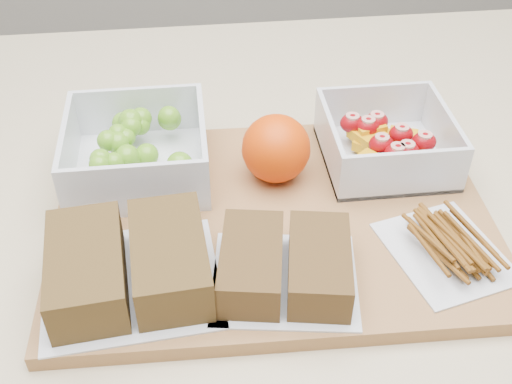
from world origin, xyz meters
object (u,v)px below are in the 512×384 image
at_px(sandwich_bag_center, 285,265).
at_px(pretzel_bag, 447,243).
at_px(cutting_board, 273,220).
at_px(orange, 276,148).
at_px(grape_container, 139,150).
at_px(sandwich_bag_left, 129,265).
at_px(fruit_container, 386,143).

xyz_separation_m(sandwich_bag_center, pretzel_bag, (0.15, 0.02, -0.01)).
bearing_deg(cutting_board, orange, 81.61).
bearing_deg(cutting_board, pretzel_bag, -24.00).
bearing_deg(grape_container, pretzel_bag, -29.44).
bearing_deg(pretzel_bag, sandwich_bag_left, -179.32).
distance_m(sandwich_bag_center, pretzel_bag, 0.15).
relative_size(fruit_container, sandwich_bag_left, 0.81).
distance_m(cutting_board, pretzel_bag, 0.16).
bearing_deg(grape_container, sandwich_bag_center, -53.56).
distance_m(fruit_container, sandwich_bag_left, 0.30).
height_order(cutting_board, grape_container, grape_container).
bearing_deg(sandwich_bag_center, pretzel_bag, 5.99).
relative_size(cutting_board, sandwich_bag_center, 3.00).
bearing_deg(cutting_board, fruit_container, 31.01).
bearing_deg(cutting_board, sandwich_bag_left, -149.43).
distance_m(fruit_container, orange, 0.12).
bearing_deg(sandwich_bag_left, sandwich_bag_center, -5.35).
relative_size(grape_container, pretzel_bag, 1.07).
xyz_separation_m(sandwich_bag_left, sandwich_bag_center, (0.13, -0.01, -0.00)).
xyz_separation_m(grape_container, sandwich_bag_left, (-0.00, -0.16, -0.00)).
relative_size(grape_container, fruit_container, 1.10).
bearing_deg(cutting_board, sandwich_bag_center, -89.71).
distance_m(grape_container, sandwich_bag_left, 0.16).
xyz_separation_m(fruit_container, orange, (-0.12, -0.01, 0.01)).
relative_size(orange, sandwich_bag_left, 0.44).
relative_size(grape_container, sandwich_bag_center, 1.01).
distance_m(grape_container, pretzel_bag, 0.32).
height_order(orange, sandwich_bag_left, orange).
bearing_deg(fruit_container, orange, -173.20).
xyz_separation_m(cutting_board, orange, (0.01, 0.06, 0.04)).
xyz_separation_m(grape_container, fruit_container, (0.26, -0.01, -0.00)).
height_order(sandwich_bag_center, pretzel_bag, sandwich_bag_center).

